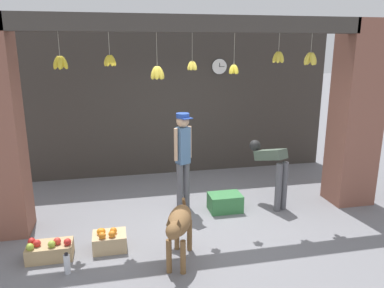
# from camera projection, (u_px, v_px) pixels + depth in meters

# --- Properties ---
(ground_plane) EXTENTS (60.00, 60.00, 0.00)m
(ground_plane) POSITION_uv_depth(u_px,v_px,m) (197.00, 222.00, 5.96)
(ground_plane) COLOR slate
(shop_back_wall) EXTENTS (7.03, 0.12, 3.15)m
(shop_back_wall) POSITION_uv_depth(u_px,v_px,m) (171.00, 102.00, 7.98)
(shop_back_wall) COLOR #38332D
(shop_back_wall) RESTS_ON ground_plane
(shop_pillar_right) EXTENTS (0.70, 0.60, 3.15)m
(shop_pillar_right) POSITION_uv_depth(u_px,v_px,m) (356.00, 115.00, 6.42)
(shop_pillar_right) COLOR brown
(shop_pillar_right) RESTS_ON ground_plane
(storefront_awning) EXTENTS (5.13, 0.30, 0.91)m
(storefront_awning) POSITION_uv_depth(u_px,v_px,m) (196.00, 27.00, 5.32)
(storefront_awning) COLOR #3D3833
(dog) EXTENTS (0.53, 1.03, 0.79)m
(dog) POSITION_uv_depth(u_px,v_px,m) (179.00, 224.00, 4.72)
(dog) COLOR brown
(dog) RESTS_ON ground_plane
(shopkeeper) EXTENTS (0.32, 0.31, 1.67)m
(shopkeeper) POSITION_uv_depth(u_px,v_px,m) (183.00, 154.00, 6.23)
(shopkeeper) COLOR #56565B
(shopkeeper) RESTS_ON ground_plane
(worker_stooping) EXTENTS (0.48, 0.81, 1.09)m
(worker_stooping) POSITION_uv_depth(u_px,v_px,m) (272.00, 166.00, 6.44)
(worker_stooping) COLOR #56565B
(worker_stooping) RESTS_ON ground_plane
(fruit_crate_oranges) EXTENTS (0.45, 0.35, 0.32)m
(fruit_crate_oranges) POSITION_uv_depth(u_px,v_px,m) (109.00, 240.00, 5.15)
(fruit_crate_oranges) COLOR tan
(fruit_crate_oranges) RESTS_ON ground_plane
(fruit_crate_apples) EXTENTS (0.58, 0.34, 0.30)m
(fruit_crate_apples) POSITION_uv_depth(u_px,v_px,m) (50.00, 250.00, 4.93)
(fruit_crate_apples) COLOR tan
(fruit_crate_apples) RESTS_ON ground_plane
(produce_box_green) EXTENTS (0.55, 0.38, 0.29)m
(produce_box_green) POSITION_uv_depth(u_px,v_px,m) (225.00, 202.00, 6.36)
(produce_box_green) COLOR #387A42
(produce_box_green) RESTS_ON ground_plane
(water_bottle) EXTENTS (0.08, 0.08, 0.28)m
(water_bottle) POSITION_uv_depth(u_px,v_px,m) (67.00, 264.00, 4.60)
(water_bottle) COLOR silver
(water_bottle) RESTS_ON ground_plane
(wall_clock) EXTENTS (0.34, 0.03, 0.34)m
(wall_clock) POSITION_uv_depth(u_px,v_px,m) (219.00, 67.00, 7.94)
(wall_clock) COLOR black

